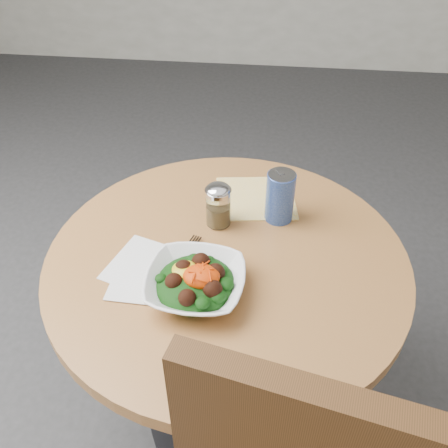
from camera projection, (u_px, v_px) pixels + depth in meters
name	position (u px, v px, depth m)	size (l,w,h in m)	color
ground	(226.00, 413.00, 1.72)	(6.00, 6.00, 0.00)	#313033
table	(227.00, 308.00, 1.36)	(0.90, 0.90, 0.75)	black
cloth_napkin	(255.00, 198.00, 1.42)	(0.22, 0.20, 0.00)	#EAA50C
paper_napkins	(148.00, 271.00, 1.19)	(0.21, 0.23, 0.00)	white
salad_bowl	(195.00, 283.00, 1.12)	(0.24, 0.24, 0.08)	white
fork	(181.00, 259.00, 1.22)	(0.08, 0.20, 0.00)	black
spice_shaker	(218.00, 205.00, 1.29)	(0.07, 0.07, 0.12)	silver
beverage_can	(280.00, 196.00, 1.30)	(0.08, 0.08, 0.15)	navy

